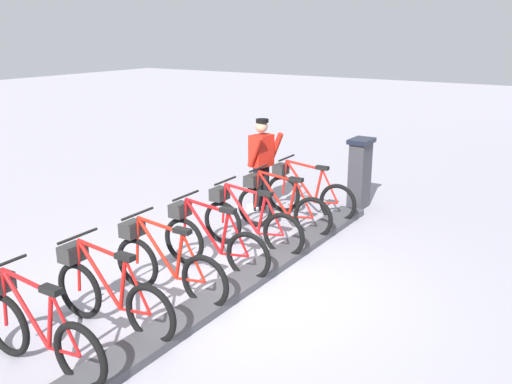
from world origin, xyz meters
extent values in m
plane|color=#A29EAA|center=(0.00, 0.00, 0.00)|extent=(60.00, 60.00, 0.00)
cube|color=#47474C|center=(0.00, 0.00, 0.05)|extent=(0.44, 7.14, 0.10)
cube|color=#38383D|center=(0.05, -3.95, 0.60)|extent=(0.28, 0.44, 1.20)
cube|color=#194C8C|center=(0.20, -3.95, 0.95)|extent=(0.03, 0.30, 0.40)
cube|color=black|center=(0.05, -3.95, 1.24)|extent=(0.36, 0.52, 0.08)
torus|color=black|center=(0.03, -2.99, 0.33)|extent=(0.67, 0.09, 0.67)
torus|color=black|center=(1.07, -2.95, 0.33)|extent=(0.67, 0.09, 0.67)
cylinder|color=red|center=(0.73, -2.97, 0.61)|extent=(0.60, 0.06, 0.70)
cylinder|color=red|center=(0.39, -2.98, 0.58)|extent=(0.16, 0.05, 0.61)
cylinder|color=red|center=(0.67, -2.97, 0.92)|extent=(0.69, 0.06, 0.11)
cylinder|color=red|center=(0.24, -2.98, 0.31)|extent=(0.43, 0.04, 0.09)
cylinder|color=red|center=(0.18, -2.98, 0.61)|extent=(0.33, 0.04, 0.56)
cylinder|color=red|center=(1.04, -2.96, 0.64)|extent=(0.10, 0.04, 0.62)
cube|color=black|center=(0.33, -2.98, 0.91)|extent=(0.22, 0.11, 0.06)
cylinder|color=black|center=(1.01, -2.96, 1.00)|extent=(0.05, 0.54, 0.03)
cube|color=#2D2D2D|center=(1.12, -2.95, 0.78)|extent=(0.21, 0.29, 0.18)
torus|color=black|center=(0.03, -2.08, 0.33)|extent=(0.67, 0.09, 0.67)
torus|color=black|center=(1.07, -2.05, 0.33)|extent=(0.67, 0.09, 0.67)
cylinder|color=red|center=(0.73, -2.06, 0.61)|extent=(0.60, 0.06, 0.70)
cylinder|color=red|center=(0.39, -2.07, 0.58)|extent=(0.16, 0.05, 0.61)
cylinder|color=red|center=(0.67, -2.06, 0.92)|extent=(0.69, 0.06, 0.11)
cylinder|color=red|center=(0.24, -2.07, 0.31)|extent=(0.43, 0.04, 0.09)
cylinder|color=red|center=(0.18, -2.08, 0.61)|extent=(0.33, 0.04, 0.56)
cylinder|color=red|center=(1.04, -2.05, 0.64)|extent=(0.10, 0.04, 0.62)
cube|color=black|center=(0.33, -2.07, 0.91)|extent=(0.22, 0.11, 0.06)
cylinder|color=black|center=(1.01, -2.05, 1.00)|extent=(0.05, 0.54, 0.03)
cube|color=#2D2D2D|center=(1.12, -2.05, 0.78)|extent=(0.21, 0.29, 0.18)
torus|color=black|center=(0.03, -1.17, 0.33)|extent=(0.67, 0.09, 0.67)
torus|color=black|center=(1.07, -1.14, 0.33)|extent=(0.67, 0.09, 0.67)
cylinder|color=red|center=(0.73, -1.15, 0.61)|extent=(0.60, 0.06, 0.70)
cylinder|color=red|center=(0.39, -1.16, 0.58)|extent=(0.16, 0.05, 0.61)
cylinder|color=red|center=(0.67, -1.16, 0.92)|extent=(0.69, 0.06, 0.11)
cylinder|color=red|center=(0.24, -1.17, 0.31)|extent=(0.43, 0.04, 0.09)
cylinder|color=red|center=(0.18, -1.17, 0.61)|extent=(0.33, 0.04, 0.56)
cylinder|color=red|center=(1.04, -1.14, 0.64)|extent=(0.10, 0.04, 0.62)
cube|color=black|center=(0.33, -1.17, 0.91)|extent=(0.22, 0.11, 0.06)
cylinder|color=black|center=(1.01, -1.14, 1.00)|extent=(0.05, 0.54, 0.03)
cube|color=#2D2D2D|center=(1.12, -1.14, 0.78)|extent=(0.21, 0.29, 0.18)
torus|color=black|center=(0.03, -0.27, 0.33)|extent=(0.67, 0.09, 0.67)
torus|color=black|center=(1.07, -0.24, 0.33)|extent=(0.67, 0.09, 0.67)
cylinder|color=red|center=(0.73, -0.25, 0.61)|extent=(0.60, 0.06, 0.70)
cylinder|color=red|center=(0.39, -0.26, 0.58)|extent=(0.16, 0.05, 0.61)
cylinder|color=red|center=(0.67, -0.25, 0.92)|extent=(0.69, 0.06, 0.11)
cylinder|color=red|center=(0.24, -0.26, 0.31)|extent=(0.43, 0.04, 0.09)
cylinder|color=red|center=(0.18, -0.26, 0.61)|extent=(0.33, 0.04, 0.56)
cylinder|color=red|center=(1.04, -0.24, 0.64)|extent=(0.10, 0.04, 0.62)
cube|color=black|center=(0.33, -0.26, 0.91)|extent=(0.22, 0.11, 0.06)
cylinder|color=black|center=(1.01, -0.24, 1.00)|extent=(0.05, 0.54, 0.03)
cube|color=#2D2D2D|center=(1.12, -0.24, 0.78)|extent=(0.21, 0.29, 0.18)
torus|color=black|center=(0.03, 0.64, 0.33)|extent=(0.67, 0.09, 0.67)
torus|color=black|center=(1.07, 0.67, 0.33)|extent=(0.67, 0.09, 0.67)
cylinder|color=red|center=(0.73, 0.66, 0.61)|extent=(0.60, 0.06, 0.70)
cylinder|color=red|center=(0.39, 0.65, 0.58)|extent=(0.16, 0.05, 0.61)
cylinder|color=red|center=(0.67, 0.66, 0.92)|extent=(0.69, 0.06, 0.11)
cylinder|color=red|center=(0.24, 0.64, 0.31)|extent=(0.43, 0.04, 0.09)
cylinder|color=red|center=(0.18, 0.64, 0.61)|extent=(0.33, 0.04, 0.56)
cylinder|color=red|center=(1.04, 0.67, 0.64)|extent=(0.10, 0.04, 0.62)
cube|color=black|center=(0.33, 0.65, 0.91)|extent=(0.22, 0.11, 0.06)
cylinder|color=black|center=(1.01, 0.67, 1.00)|extent=(0.05, 0.54, 0.03)
cube|color=#2D2D2D|center=(1.12, 0.67, 0.78)|extent=(0.21, 0.29, 0.18)
torus|color=black|center=(0.03, 1.54, 0.33)|extent=(0.67, 0.09, 0.67)
torus|color=black|center=(1.07, 1.57, 0.33)|extent=(0.67, 0.09, 0.67)
cylinder|color=red|center=(0.73, 1.56, 0.61)|extent=(0.60, 0.06, 0.70)
cylinder|color=red|center=(0.39, 1.55, 0.58)|extent=(0.16, 0.05, 0.61)
cylinder|color=red|center=(0.67, 1.56, 0.92)|extent=(0.69, 0.06, 0.11)
cylinder|color=red|center=(0.24, 1.55, 0.31)|extent=(0.43, 0.04, 0.09)
cylinder|color=red|center=(0.18, 1.55, 0.61)|extent=(0.33, 0.04, 0.56)
cylinder|color=red|center=(1.04, 1.57, 0.64)|extent=(0.10, 0.04, 0.62)
cube|color=black|center=(0.33, 1.55, 0.91)|extent=(0.22, 0.11, 0.06)
cylinder|color=black|center=(1.01, 1.57, 1.00)|extent=(0.05, 0.54, 0.03)
cube|color=#2D2D2D|center=(1.12, 1.58, 0.78)|extent=(0.21, 0.29, 0.18)
torus|color=black|center=(0.03, 2.45, 0.33)|extent=(0.67, 0.09, 0.67)
torus|color=black|center=(1.07, 2.48, 0.33)|extent=(0.67, 0.09, 0.67)
cylinder|color=red|center=(0.73, 2.47, 0.61)|extent=(0.60, 0.06, 0.70)
cylinder|color=red|center=(0.39, 2.46, 0.58)|extent=(0.16, 0.05, 0.61)
cylinder|color=red|center=(0.67, 2.47, 0.92)|extent=(0.69, 0.06, 0.11)
cylinder|color=red|center=(0.24, 2.46, 0.31)|extent=(0.43, 0.04, 0.09)
cylinder|color=red|center=(0.18, 2.45, 0.61)|extent=(0.33, 0.04, 0.56)
cylinder|color=red|center=(1.04, 2.48, 0.64)|extent=(0.10, 0.04, 0.62)
cube|color=black|center=(0.33, 2.46, 0.91)|extent=(0.22, 0.11, 0.06)
cylinder|color=black|center=(1.01, 2.48, 1.00)|extent=(0.05, 0.54, 0.03)
cube|color=white|center=(1.38, -2.94, 0.05)|extent=(0.28, 0.16, 0.10)
cube|color=white|center=(1.54, -2.74, 0.05)|extent=(0.28, 0.16, 0.10)
cylinder|color=black|center=(1.44, -2.94, 0.43)|extent=(0.15, 0.15, 0.82)
cylinder|color=black|center=(1.48, -2.74, 0.43)|extent=(0.15, 0.15, 0.82)
cube|color=red|center=(1.46, -2.84, 1.10)|extent=(0.34, 0.44, 0.56)
cylinder|color=red|center=(1.31, -3.07, 1.13)|extent=(0.35, 0.17, 0.57)
cylinder|color=red|center=(1.42, -2.57, 1.13)|extent=(0.35, 0.17, 0.57)
sphere|color=tan|center=(1.46, -2.84, 1.53)|extent=(0.22, 0.22, 0.22)
cylinder|color=black|center=(1.44, -2.84, 1.63)|extent=(0.22, 0.22, 0.06)
camera|label=1|loc=(-3.67, 5.25, 3.15)|focal=38.97mm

